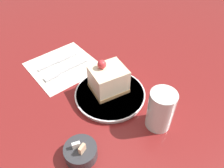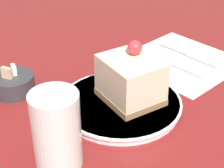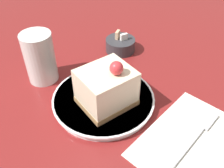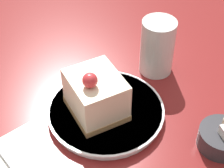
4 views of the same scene
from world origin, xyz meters
TOP-DOWN VIEW (x-y plane):
  - ground_plane at (0.00, 0.00)m, footprint 4.00×4.00m
  - plate at (0.01, -0.02)m, footprint 0.22×0.22m
  - cake_slice at (0.02, -0.03)m, footprint 0.11×0.12m
  - napkin at (0.24, 0.00)m, footprint 0.23×0.24m
  - fork at (0.21, 0.02)m, footprint 0.02×0.17m
  - knife at (0.27, -0.01)m, footprint 0.02×0.16m
  - sugar_bowl at (-0.09, 0.16)m, footprint 0.08×0.08m
  - drinking_glass at (-0.16, -0.05)m, footprint 0.07×0.07m

SIDE VIEW (x-z plane):
  - ground_plane at x=0.00m, z-range 0.00..0.00m
  - napkin at x=0.24m, z-range 0.00..0.00m
  - fork at x=0.21m, z-range 0.00..0.01m
  - knife at x=0.27m, z-range 0.00..0.01m
  - plate at x=0.01m, z-range 0.00..0.02m
  - sugar_bowl at x=-0.09m, z-range -0.01..0.05m
  - cake_slice at x=0.02m, z-range 0.00..0.11m
  - drinking_glass at x=-0.16m, z-range 0.00..0.12m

